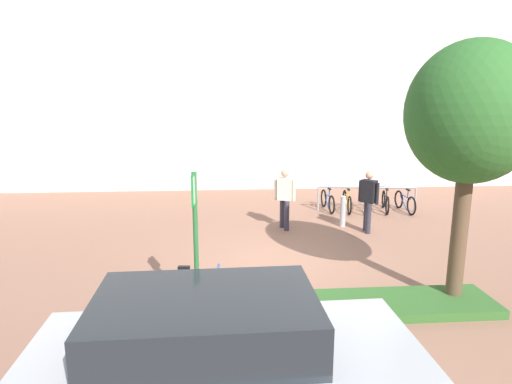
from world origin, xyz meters
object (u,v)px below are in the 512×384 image
(person_suited_navy, at_px, (368,198))
(car_silver_sedan, at_px, (220,361))
(parking_sign_post, at_px, (195,224))
(bollard_steel, at_px, (343,211))
(person_casual_tan, at_px, (285,195))
(tree_sidewalk, at_px, (471,115))
(bike_at_sign, at_px, (196,294))
(bike_rack_cluster, at_px, (366,201))

(person_suited_navy, xyz_separation_m, car_silver_sedan, (-4.01, -6.97, -0.23))
(parking_sign_post, bearing_deg, bollard_steel, 52.32)
(parking_sign_post, height_order, person_suited_navy, parking_sign_post)
(person_casual_tan, distance_m, car_silver_sedan, 7.64)
(tree_sidewalk, height_order, person_casual_tan, tree_sidewalk)
(tree_sidewalk, height_order, bike_at_sign, tree_sidewalk)
(bollard_steel, xyz_separation_m, car_silver_sedan, (-3.48, -7.54, 0.31))
(bike_at_sign, height_order, car_silver_sedan, car_silver_sedan)
(bike_at_sign, xyz_separation_m, car_silver_sedan, (0.44, -2.60, 0.41))
(tree_sidewalk, distance_m, bike_at_sign, 5.54)
(bike_rack_cluster, distance_m, person_suited_navy, 2.47)
(parking_sign_post, xyz_separation_m, person_casual_tan, (2.17, 4.92, -0.64))
(person_casual_tan, height_order, person_suited_navy, same)
(person_casual_tan, bearing_deg, bike_at_sign, -114.53)
(bollard_steel, bearing_deg, person_casual_tan, -176.38)
(person_casual_tan, relative_size, person_suited_navy, 1.00)
(tree_sidewalk, height_order, parking_sign_post, tree_sidewalk)
(bike_rack_cluster, height_order, bollard_steel, bollard_steel)
(tree_sidewalk, bearing_deg, car_silver_sedan, -147.31)
(bike_at_sign, xyz_separation_m, bike_rack_cluster, (5.17, 6.65, -0.00))
(parking_sign_post, distance_m, bike_rack_cluster, 8.57)
(bike_rack_cluster, height_order, person_casual_tan, person_casual_tan)
(person_suited_navy, bearing_deg, bike_rack_cluster, 72.40)
(person_casual_tan, bearing_deg, person_suited_navy, -11.66)
(bike_rack_cluster, bearing_deg, car_silver_sedan, -117.09)
(bollard_steel, relative_size, person_suited_navy, 0.52)
(parking_sign_post, bearing_deg, person_suited_navy, 45.28)
(tree_sidewalk, relative_size, parking_sign_post, 1.85)
(person_casual_tan, xyz_separation_m, car_silver_sedan, (-1.76, -7.43, -0.23))
(tree_sidewalk, relative_size, car_silver_sedan, 1.06)
(tree_sidewalk, distance_m, bollard_steel, 5.70)
(bike_rack_cluster, bearing_deg, bike_at_sign, -127.89)
(parking_sign_post, xyz_separation_m, car_silver_sedan, (0.41, -2.51, -0.86))
(parking_sign_post, bearing_deg, tree_sidewalk, 2.29)
(parking_sign_post, relative_size, bike_at_sign, 1.48)
(bike_at_sign, xyz_separation_m, person_casual_tan, (2.21, 4.83, 0.63))
(parking_sign_post, height_order, person_casual_tan, parking_sign_post)
(bike_rack_cluster, distance_m, bollard_steel, 2.12)
(tree_sidewalk, xyz_separation_m, bike_at_sign, (-4.65, -0.10, -3.01))
(bike_at_sign, bearing_deg, person_casual_tan, 65.47)
(bollard_steel, bearing_deg, bike_at_sign, -128.42)
(parking_sign_post, bearing_deg, bike_rack_cluster, 52.67)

